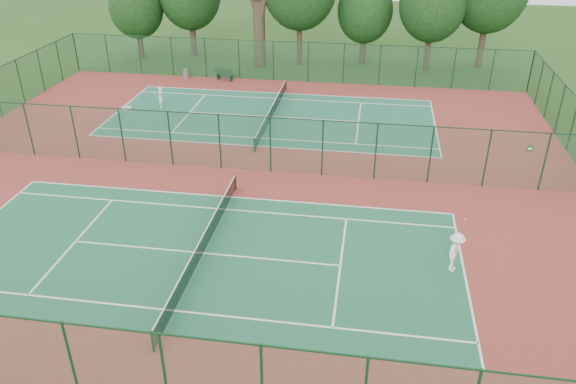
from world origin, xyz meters
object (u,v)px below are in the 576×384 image
(player_near, at_px, (456,252))
(player_far, at_px, (161,97))
(bench, at_px, (224,74))
(kit_bag, at_px, (127,108))
(trash_bin, at_px, (186,74))

(player_near, bearing_deg, player_far, 71.84)
(bench, relative_size, kit_bag, 2.46)
(trash_bin, distance_m, bench, 3.47)
(bench, xyz_separation_m, kit_bag, (-5.51, -8.50, -0.41))
(player_far, xyz_separation_m, trash_bin, (-0.44, 7.52, -0.37))
(player_near, bearing_deg, bench, 57.50)
(player_near, relative_size, kit_bag, 2.65)
(player_far, xyz_separation_m, kit_bag, (-2.48, -0.90, -0.69))
(player_far, distance_m, kit_bag, 2.73)
(trash_bin, bearing_deg, bench, 1.29)
(trash_bin, bearing_deg, player_near, -51.14)
(player_near, xyz_separation_m, kit_bag, (-22.74, 17.28, -0.83))
(player_near, xyz_separation_m, trash_bin, (-20.70, 25.70, -0.51))
(trash_bin, bearing_deg, kit_bag, -103.61)
(bench, bearing_deg, player_near, -35.31)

